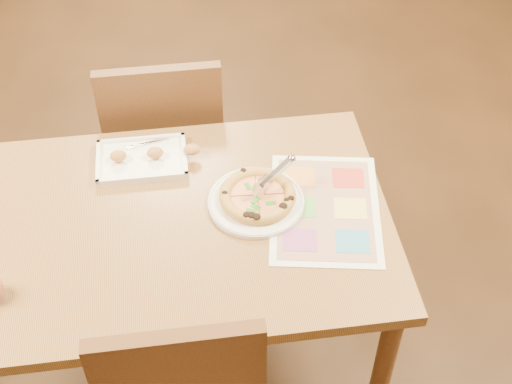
{
  "coord_description": "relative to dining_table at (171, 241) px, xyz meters",
  "views": [
    {
      "loc": [
        0.06,
        -1.41,
        2.27
      ],
      "look_at": [
        0.26,
        0.04,
        0.77
      ],
      "focal_mm": 50.0,
      "sensor_mm": 36.0,
      "label": 1
    }
  ],
  "objects": [
    {
      "name": "pizza",
      "position": [
        0.27,
        0.04,
        0.11
      ],
      "size": [
        0.23,
        0.23,
        0.03
      ],
      "rotation": [
        0.0,
        0.0,
        -0.06
      ],
      "color": "gold",
      "rests_on": "plate"
    },
    {
      "name": "chair_far",
      "position": [
        -0.0,
        0.6,
        -0.07
      ],
      "size": [
        0.42,
        0.42,
        0.47
      ],
      "rotation": [
        0.0,
        0.0,
        3.14
      ],
      "color": "brown",
      "rests_on": "ground"
    },
    {
      "name": "appetizer_tray",
      "position": [
        -0.06,
        0.27,
        0.1
      ],
      "size": [
        0.33,
        0.2,
        0.05
      ],
      "rotation": [
        0.0,
        0.0,
        -0.0
      ],
      "color": "white",
      "rests_on": "dining_table"
    },
    {
      "name": "pizza_cutter",
      "position": [
        0.31,
        0.06,
        0.17
      ],
      "size": [
        0.14,
        0.09,
        0.09
      ],
      "rotation": [
        0.0,
        0.0,
        0.55
      ],
      "color": "silver",
      "rests_on": "pizza"
    },
    {
      "name": "plate",
      "position": [
        0.26,
        0.04,
        0.09
      ],
      "size": [
        0.29,
        0.29,
        0.02
      ],
      "primitive_type": "cylinder",
      "rotation": [
        0.0,
        0.0,
        -0.01
      ],
      "color": "white",
      "rests_on": "dining_table"
    },
    {
      "name": "menu",
      "position": [
        0.46,
        -0.01,
        0.09
      ],
      "size": [
        0.4,
        0.5,
        0.0
      ],
      "primitive_type": "cube",
      "rotation": [
        0.0,
        0.0,
        -0.18
      ],
      "color": "white",
      "rests_on": "dining_table"
    },
    {
      "name": "room",
      "position": [
        0.0,
        0.0,
        0.72
      ],
      "size": [
        7.0,
        7.0,
        7.0
      ],
      "color": "#341E0E",
      "rests_on": "ground"
    },
    {
      "name": "dining_table",
      "position": [
        0.0,
        0.0,
        0.0
      ],
      "size": [
        1.3,
        0.85,
        0.72
      ],
      "color": "olive",
      "rests_on": "ground"
    }
  ]
}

